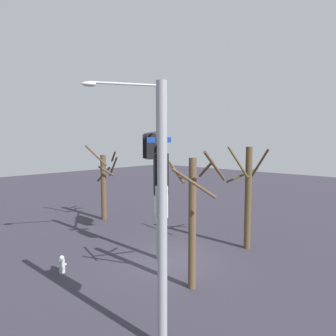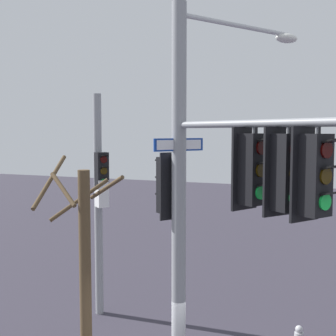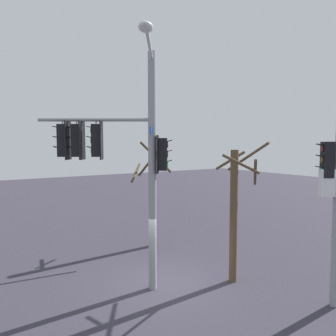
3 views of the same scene
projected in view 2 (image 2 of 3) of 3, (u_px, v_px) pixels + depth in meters
main_signal_pole_assembly at (215, 187)px, 7.76m from camera, size 5.00×3.88×8.14m
secondary_pole_assembly at (100, 197)px, 13.70m from camera, size 0.63×0.71×6.92m
bare_tree_corner at (84, 259)px, 10.63m from camera, size 2.13×1.99×5.16m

